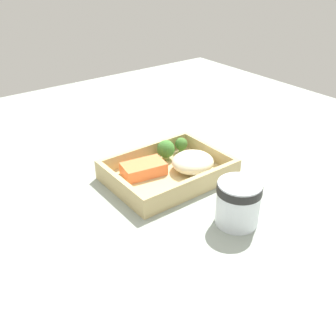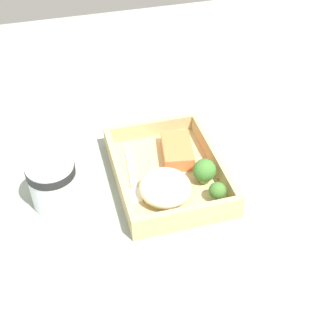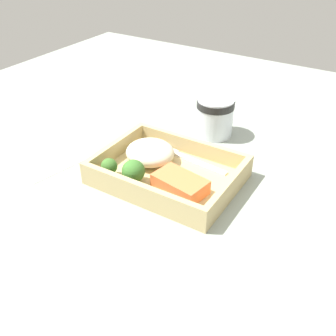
# 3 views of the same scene
# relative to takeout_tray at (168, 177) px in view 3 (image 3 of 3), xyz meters

# --- Properties ---
(ground_plane) EXTENTS (1.60, 1.60, 0.02)m
(ground_plane) POSITION_rel_takeout_tray_xyz_m (0.00, 0.00, -0.02)
(ground_plane) COLOR gray
(takeout_tray) EXTENTS (0.27, 0.20, 0.01)m
(takeout_tray) POSITION_rel_takeout_tray_xyz_m (0.00, 0.00, 0.00)
(takeout_tray) COLOR tan
(takeout_tray) RESTS_ON ground_plane
(tray_rim) EXTENTS (0.27, 0.20, 0.03)m
(tray_rim) POSITION_rel_takeout_tray_xyz_m (0.00, 0.00, 0.02)
(tray_rim) COLOR tan
(tray_rim) RESTS_ON takeout_tray
(salmon_fillet) EXTENTS (0.11, 0.07, 0.03)m
(salmon_fillet) POSITION_rel_takeout_tray_xyz_m (-0.05, 0.03, 0.02)
(salmon_fillet) COLOR #F27742
(salmon_fillet) RESTS_ON takeout_tray
(mashed_potatoes) EXTENTS (0.10, 0.10, 0.04)m
(mashed_potatoes) POSITION_rel_takeout_tray_xyz_m (0.06, -0.02, 0.03)
(mashed_potatoes) COLOR beige
(mashed_potatoes) RESTS_ON takeout_tray
(broccoli_floret_1) EXTENTS (0.03, 0.03, 0.04)m
(broccoli_floret_1) POSITION_rel_takeout_tray_xyz_m (0.09, 0.07, 0.03)
(broccoli_floret_1) COLOR #72A457
(broccoli_floret_1) RESTS_ON takeout_tray
(broccoli_floret_2) EXTENTS (0.04, 0.04, 0.05)m
(broccoli_floret_2) POSITION_rel_takeout_tray_xyz_m (0.04, 0.06, 0.03)
(broccoli_floret_2) COLOR #7FA159
(broccoli_floret_2) RESTS_ON takeout_tray
(fork) EXTENTS (0.16, 0.03, 0.00)m
(fork) POSITION_rel_takeout_tray_xyz_m (-0.01, -0.07, 0.01)
(fork) COLOR white
(fork) RESTS_ON takeout_tray
(paper_cup) EXTENTS (0.09, 0.09, 0.09)m
(paper_cup) POSITION_rel_takeout_tray_xyz_m (0.01, -0.21, 0.04)
(paper_cup) COLOR white
(paper_cup) RESTS_ON ground_plane
(receipt_slip) EXTENTS (0.10, 0.17, 0.00)m
(receipt_slip) POSITION_rel_takeout_tray_xyz_m (0.23, 0.07, -0.00)
(receipt_slip) COLOR white
(receipt_slip) RESTS_ON ground_plane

